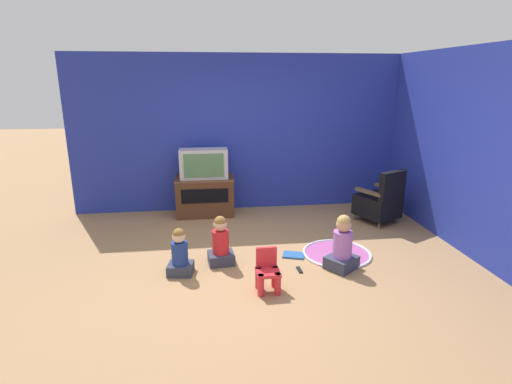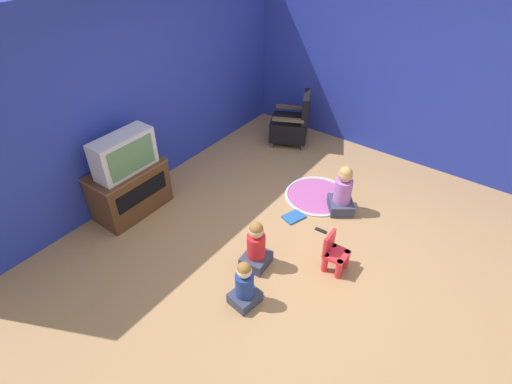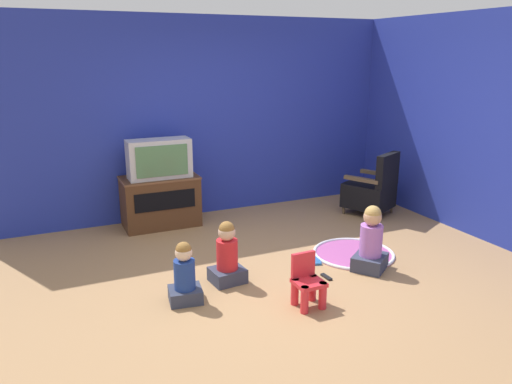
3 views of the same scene
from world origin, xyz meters
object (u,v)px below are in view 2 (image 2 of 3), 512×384
at_px(child_watching_center, 256,247).
at_px(remote_control, 321,230).
at_px(child_watching_right, 245,286).
at_px(book, 294,217).
at_px(tv_cabinet, 130,189).
at_px(yellow_kid_chair, 334,255).
at_px(child_watching_left, 343,192).
at_px(black_armchair, 292,124).
at_px(television, 124,154).

height_order(child_watching_center, remote_control, child_watching_center).
xyz_separation_m(child_watching_right, book, (1.45, 0.31, -0.24)).
distance_m(tv_cabinet, remote_control, 2.54).
bearing_deg(child_watching_right, remote_control, 4.00).
bearing_deg(tv_cabinet, book, -58.11).
xyz_separation_m(book, remote_control, (-0.02, -0.42, -0.00)).
bearing_deg(yellow_kid_chair, child_watching_left, 21.34).
height_order(black_armchair, child_watching_right, black_armchair).
distance_m(child_watching_left, book, 0.72).
bearing_deg(book, child_watching_right, 30.29).
xyz_separation_m(television, black_armchair, (2.79, -0.68, -0.56)).
bearing_deg(remote_control, child_watching_center, 67.06).
bearing_deg(remote_control, black_armchair, -51.27).
distance_m(yellow_kid_chair, child_watching_center, 0.88).
distance_m(child_watching_left, child_watching_center, 1.50).
xyz_separation_m(child_watching_left, child_watching_center, (-1.46, 0.33, -0.03)).
bearing_deg(black_armchair, child_watching_left, 26.59).
height_order(television, remote_control, television).
relative_size(black_armchair, child_watching_left, 1.28).
bearing_deg(book, tv_cabinet, -39.78).
height_order(tv_cabinet, book, tv_cabinet).
bearing_deg(yellow_kid_chair, child_watching_right, 150.80).
height_order(tv_cabinet, child_watching_left, child_watching_left).
bearing_deg(child_watching_left, yellow_kid_chair, 165.65).
distance_m(child_watching_left, child_watching_right, 1.96).
relative_size(television, book, 2.41).
height_order(tv_cabinet, television, television).
relative_size(child_watching_right, book, 1.77).
relative_size(television, yellow_kid_chair, 1.65).
height_order(child_watching_left, child_watching_right, child_watching_left).
xyz_separation_m(black_armchair, yellow_kid_chair, (-2.12, -1.92, -0.14)).
bearing_deg(black_armchair, tv_cabinet, -41.24).
distance_m(black_armchair, remote_control, 2.27).
height_order(black_armchair, book, black_armchair).
relative_size(child_watching_left, remote_control, 4.54).
height_order(television, child_watching_left, television).
bearing_deg(yellow_kid_chair, television, 103.14).
relative_size(tv_cabinet, remote_control, 6.39).
xyz_separation_m(child_watching_right, remote_control, (1.43, -0.11, -0.24)).
height_order(yellow_kid_chair, child_watching_center, child_watching_center).
distance_m(yellow_kid_chair, child_watching_right, 1.10).
bearing_deg(child_watching_left, child_watching_right, 139.92).
bearing_deg(television, tv_cabinet, 90.00).
xyz_separation_m(tv_cabinet, black_armchair, (2.79, -0.74, 0.00)).
bearing_deg(black_armchair, television, -40.08).
distance_m(television, child_watching_right, 2.20).
bearing_deg(remote_control, television, 23.56).
xyz_separation_m(black_armchair, child_watching_left, (-1.14, -1.51, -0.04)).
relative_size(child_watching_left, child_watching_right, 1.20).
bearing_deg(black_armchair, remote_control, 15.85).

